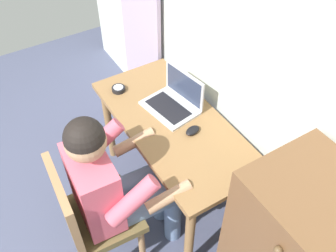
% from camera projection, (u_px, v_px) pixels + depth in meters
% --- Properties ---
extents(wall_back, '(4.80, 0.05, 2.50)m').
position_uv_depth(wall_back, '(281.00, 69.00, 1.82)').
color(wall_back, silver).
rests_on(wall_back, ground_plane).
extents(desk, '(1.22, 0.57, 0.72)m').
position_uv_depth(desk, '(173.00, 134.00, 2.39)').
color(desk, olive).
rests_on(desk, ground_plane).
extents(chair, '(0.44, 0.42, 0.89)m').
position_uv_depth(chair, '(90.00, 215.00, 2.11)').
color(chair, brown).
rests_on(chair, ground_plane).
extents(person_seated, '(0.55, 0.60, 1.20)m').
position_uv_depth(person_seated, '(117.00, 183.00, 2.04)').
color(person_seated, '#6B84AD').
rests_on(person_seated, ground_plane).
extents(laptop, '(0.38, 0.30, 0.24)m').
position_uv_depth(laptop, '(174.00, 100.00, 2.38)').
color(laptop, '#B7BABF').
rests_on(laptop, desk).
extents(computer_mouse, '(0.08, 0.11, 0.03)m').
position_uv_depth(computer_mouse, '(193.00, 131.00, 2.24)').
color(computer_mouse, black).
rests_on(computer_mouse, desk).
extents(desk_clock, '(0.09, 0.09, 0.03)m').
position_uv_depth(desk_clock, '(118.00, 89.00, 2.51)').
color(desk_clock, black).
rests_on(desk_clock, desk).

